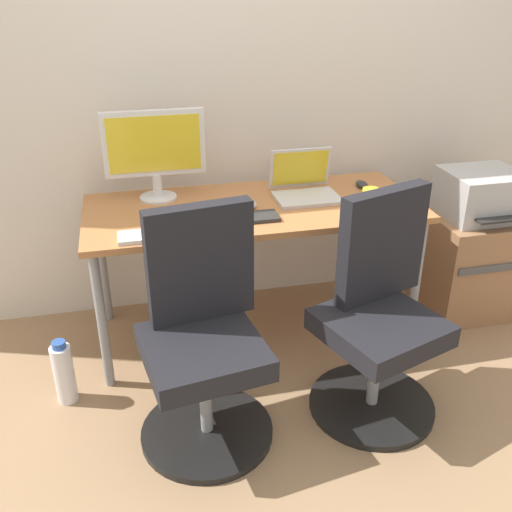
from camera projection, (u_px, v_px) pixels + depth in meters
name	position (u px, v px, depth m)	size (l,w,h in m)	color
ground_plane	(254.00, 329.00, 3.08)	(5.28, 5.28, 0.00)	#9E7A56
back_wall	(234.00, 63.00, 2.87)	(4.40, 0.04, 2.60)	silver
desk	(254.00, 218.00, 2.80)	(1.60, 0.68, 0.71)	#B77542
office_chair_left	(203.00, 340.00, 2.26)	(0.54, 0.54, 0.94)	black
office_chair_right	(379.00, 317.00, 2.41)	(0.56, 0.56, 0.94)	black
side_cabinet	(468.00, 262.00, 3.17)	(0.47, 0.47, 0.55)	#996B47
printer	(481.00, 194.00, 3.00)	(0.38, 0.40, 0.24)	#B7B7B7
water_bottle_on_floor	(64.00, 373.00, 2.52)	(0.09, 0.09, 0.31)	white
desktop_monitor	(154.00, 149.00, 2.74)	(0.48, 0.18, 0.43)	silver
open_laptop	(304.00, 185.00, 2.86)	(0.31, 0.27, 0.22)	silver
keyboard_by_monitor	(159.00, 235.00, 2.44)	(0.34, 0.12, 0.02)	silver
keyboard_by_laptop	(241.00, 219.00, 2.60)	(0.34, 0.12, 0.02)	#2D2D2D
mouse_by_monitor	(251.00, 204.00, 2.74)	(0.06, 0.10, 0.03)	#B7B7B7
mouse_by_laptop	(362.00, 184.00, 2.99)	(0.06, 0.10, 0.03)	#2D2D2D
coffee_mug	(370.00, 198.00, 2.73)	(0.08, 0.08, 0.09)	yellow
pen_cup	(310.00, 171.00, 3.06)	(0.07, 0.07, 0.10)	slate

